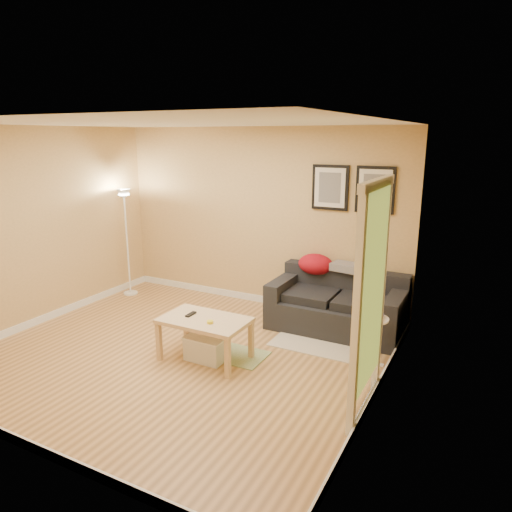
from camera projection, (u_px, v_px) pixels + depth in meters
name	position (u px, v px, depth m)	size (l,w,h in m)	color
floor	(181.00, 353.00, 5.49)	(4.50, 4.50, 0.00)	tan
ceiling	(171.00, 123.00, 4.84)	(4.50, 4.50, 0.00)	white
wall_back	(259.00, 218.00, 6.88)	(4.50, 4.50, 0.00)	tan
wall_front	(11.00, 300.00, 3.45)	(4.50, 4.50, 0.00)	tan
wall_left	(38.00, 227.00, 6.18)	(4.00, 4.00, 0.00)	tan
wall_right	(382.00, 272.00, 4.16)	(4.00, 4.00, 0.00)	tan
baseboard_back	(259.00, 299.00, 7.19)	(4.50, 0.02, 0.10)	white
baseboard_front	(32.00, 446.00, 3.77)	(4.50, 0.02, 0.10)	white
baseboard_left	(49.00, 316.00, 6.48)	(0.02, 4.00, 0.10)	white
baseboard_right	(372.00, 397.00, 4.48)	(0.02, 4.00, 0.10)	white
sofa	(337.00, 302.00, 6.09)	(1.70, 0.90, 0.75)	black
red_throw	(316.00, 264.00, 6.40)	(0.48, 0.36, 0.28)	#A60F24
plaid_throw	(348.00, 267.00, 6.22)	(0.42, 0.26, 0.10)	tan
framed_print_left	(330.00, 188.00, 6.25)	(0.50, 0.04, 0.60)	black
framed_print_right	(375.00, 190.00, 5.99)	(0.50, 0.04, 0.60)	black
area_rug	(327.00, 342.00, 5.78)	(1.25, 0.85, 0.01)	beige
green_runner	(236.00, 355.00, 5.45)	(0.70, 0.50, 0.01)	#668C4C
coffee_table	(205.00, 339.00, 5.30)	(0.98, 0.60, 0.49)	#DCB486
remote_control	(191.00, 314.00, 5.34)	(0.05, 0.16, 0.02)	black
tape_roll	(210.00, 322.00, 5.11)	(0.07, 0.07, 0.03)	yellow
storage_bin	(207.00, 347.00, 5.33)	(0.46, 0.34, 0.28)	white
side_table	(371.00, 341.00, 5.18)	(0.36, 0.36, 0.55)	white
book_stack	(373.00, 314.00, 5.11)	(0.19, 0.26, 0.08)	#343297
floor_lamp	(127.00, 245.00, 7.36)	(0.22, 0.22, 1.69)	white
doorway	(370.00, 305.00, 4.12)	(0.12, 1.01, 2.13)	white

